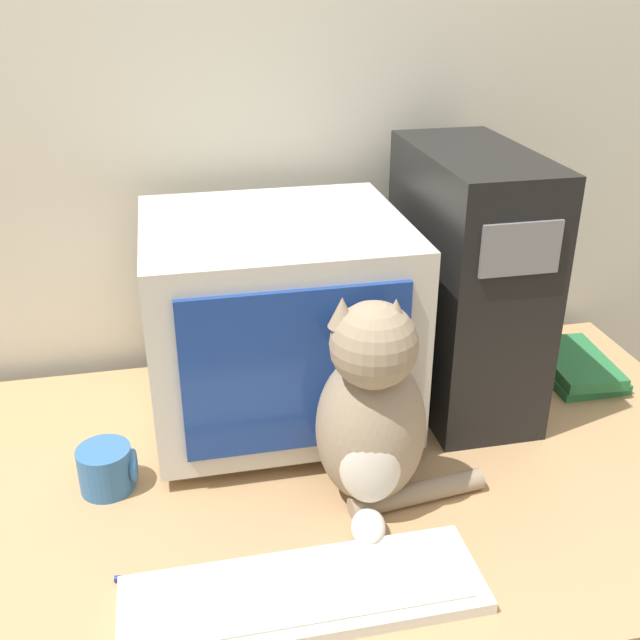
{
  "coord_description": "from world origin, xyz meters",
  "views": [
    {
      "loc": [
        -0.19,
        -0.58,
        1.53
      ],
      "look_at": [
        0.03,
        0.48,
        1.0
      ],
      "focal_mm": 42.0,
      "sensor_mm": 36.0,
      "label": 1
    }
  ],
  "objects_px": {
    "keyboard": "(304,594)",
    "pen": "(172,578)",
    "crt_monitor": "(277,320)",
    "cat": "(372,416)",
    "book_stack": "(576,367)",
    "computer_tower": "(466,280)",
    "mug": "(107,468)"
  },
  "relations": [
    {
      "from": "keyboard",
      "to": "pen",
      "type": "bearing_deg",
      "value": 156.91
    },
    {
      "from": "crt_monitor",
      "to": "cat",
      "type": "xyz_separation_m",
      "value": [
        0.1,
        -0.27,
        -0.04
      ]
    },
    {
      "from": "book_stack",
      "to": "cat",
      "type": "bearing_deg",
      "value": -151.32
    },
    {
      "from": "crt_monitor",
      "to": "computer_tower",
      "type": "xyz_separation_m",
      "value": [
        0.36,
        0.01,
        0.04
      ]
    },
    {
      "from": "book_stack",
      "to": "pen",
      "type": "relative_size",
      "value": 1.36
    },
    {
      "from": "mug",
      "to": "book_stack",
      "type": "bearing_deg",
      "value": 10.44
    },
    {
      "from": "crt_monitor",
      "to": "computer_tower",
      "type": "relative_size",
      "value": 0.93
    },
    {
      "from": "computer_tower",
      "to": "mug",
      "type": "height_order",
      "value": "computer_tower"
    },
    {
      "from": "computer_tower",
      "to": "book_stack",
      "type": "height_order",
      "value": "computer_tower"
    },
    {
      "from": "keyboard",
      "to": "book_stack",
      "type": "bearing_deg",
      "value": 35.4
    },
    {
      "from": "pen",
      "to": "mug",
      "type": "xyz_separation_m",
      "value": [
        -0.09,
        0.22,
        0.03
      ]
    },
    {
      "from": "keyboard",
      "to": "crt_monitor",
      "type": "bearing_deg",
      "value": 84.81
    },
    {
      "from": "crt_monitor",
      "to": "mug",
      "type": "xyz_separation_m",
      "value": [
        -0.3,
        -0.16,
        -0.16
      ]
    },
    {
      "from": "crt_monitor",
      "to": "pen",
      "type": "height_order",
      "value": "crt_monitor"
    },
    {
      "from": "crt_monitor",
      "to": "keyboard",
      "type": "height_order",
      "value": "crt_monitor"
    },
    {
      "from": "book_stack",
      "to": "mug",
      "type": "xyz_separation_m",
      "value": [
        -0.92,
        -0.17,
        0.02
      ]
    },
    {
      "from": "book_stack",
      "to": "mug",
      "type": "bearing_deg",
      "value": -169.56
    },
    {
      "from": "crt_monitor",
      "to": "keyboard",
      "type": "distance_m",
      "value": 0.49
    },
    {
      "from": "cat",
      "to": "mug",
      "type": "height_order",
      "value": "cat"
    },
    {
      "from": "computer_tower",
      "to": "mug",
      "type": "relative_size",
      "value": 5.17
    },
    {
      "from": "keyboard",
      "to": "pen",
      "type": "xyz_separation_m",
      "value": [
        -0.17,
        0.07,
        -0.01
      ]
    },
    {
      "from": "keyboard",
      "to": "mug",
      "type": "distance_m",
      "value": 0.4
    },
    {
      "from": "computer_tower",
      "to": "cat",
      "type": "height_order",
      "value": "computer_tower"
    },
    {
      "from": "cat",
      "to": "book_stack",
      "type": "xyz_separation_m",
      "value": [
        0.52,
        0.28,
        -0.13
      ]
    },
    {
      "from": "book_stack",
      "to": "pen",
      "type": "bearing_deg",
      "value": -154.54
    },
    {
      "from": "cat",
      "to": "pen",
      "type": "bearing_deg",
      "value": -144.6
    },
    {
      "from": "crt_monitor",
      "to": "mug",
      "type": "distance_m",
      "value": 0.38
    },
    {
      "from": "cat",
      "to": "pen",
      "type": "distance_m",
      "value": 0.36
    },
    {
      "from": "keyboard",
      "to": "cat",
      "type": "xyz_separation_m",
      "value": [
        0.14,
        0.19,
        0.14
      ]
    },
    {
      "from": "keyboard",
      "to": "mug",
      "type": "height_order",
      "value": "mug"
    },
    {
      "from": "crt_monitor",
      "to": "keyboard",
      "type": "relative_size",
      "value": 0.91
    },
    {
      "from": "pen",
      "to": "mug",
      "type": "relative_size",
      "value": 1.7
    }
  ]
}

